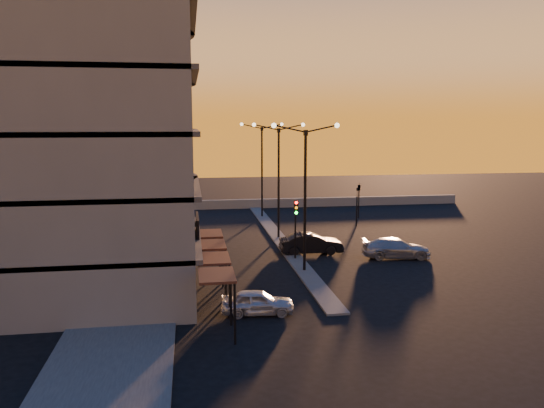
{
  "coord_description": "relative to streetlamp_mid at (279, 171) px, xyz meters",
  "views": [
    {
      "loc": [
        -7.2,
        -32.41,
        9.54
      ],
      "look_at": [
        -1.14,
        6.22,
        3.5
      ],
      "focal_mm": 35.0,
      "sensor_mm": 36.0,
      "label": 1
    }
  ],
  "objects": [
    {
      "name": "signal_east_a",
      "position": [
        8.0,
        4.0,
        -3.66
      ],
      "size": [
        0.13,
        0.16,
        3.6
      ],
      "color": "black",
      "rests_on": "ground"
    },
    {
      "name": "streetlamp_mid",
      "position": [
        0.0,
        0.0,
        0.0
      ],
      "size": [
        4.32,
        0.32,
        9.51
      ],
      "color": "black",
      "rests_on": "ground"
    },
    {
      "name": "car_wagon",
      "position": [
        7.21,
        -7.55,
        -4.89
      ],
      "size": [
        5.09,
        2.67,
        1.41
      ],
      "primitive_type": "imported",
      "rotation": [
        0.0,
        0.0,
        1.42
      ],
      "color": "#A1A2A8",
      "rests_on": "ground"
    },
    {
      "name": "streetlamp_near",
      "position": [
        0.0,
        -10.0,
        0.0
      ],
      "size": [
        4.32,
        0.32,
        9.51
      ],
      "color": "black",
      "rests_on": "ground"
    },
    {
      "name": "ground",
      "position": [
        0.0,
        -10.0,
        -5.59
      ],
      "size": [
        120.0,
        120.0,
        0.0
      ],
      "primitive_type": "plane",
      "color": "black",
      "rests_on": "ground"
    },
    {
      "name": "car_hatchback",
      "position": [
        -3.96,
        -17.11,
        -4.97
      ],
      "size": [
        3.76,
        1.78,
        1.24
      ],
      "primitive_type": "imported",
      "rotation": [
        0.0,
        0.0,
        1.48
      ],
      "color": "silver",
      "rests_on": "ground"
    },
    {
      "name": "parapet",
      "position": [
        2.0,
        16.0,
        -5.09
      ],
      "size": [
        44.0,
        0.5,
        1.0
      ],
      "primitive_type": "cube",
      "color": "slate",
      "rests_on": "ground"
    },
    {
      "name": "car_sedan",
      "position": [
        1.5,
        -5.41,
        -4.84
      ],
      "size": [
        4.64,
        1.73,
        1.51
      ],
      "primitive_type": "imported",
      "rotation": [
        0.0,
        0.0,
        1.54
      ],
      "color": "black",
      "rests_on": "ground"
    },
    {
      "name": "traffic_light_main",
      "position": [
        0.0,
        -7.13,
        -2.7
      ],
      "size": [
        0.28,
        0.44,
        4.25
      ],
      "color": "black",
      "rests_on": "ground"
    },
    {
      "name": "streetlamp_far",
      "position": [
        0.0,
        10.0,
        0.0
      ],
      "size": [
        4.32,
        0.32,
        9.51
      ],
      "color": "black",
      "rests_on": "ground"
    },
    {
      "name": "median",
      "position": [
        0.0,
        0.0,
        -5.53
      ],
      "size": [
        1.2,
        36.0,
        0.12
      ],
      "primitive_type": "cube",
      "color": "#4A4A48",
      "rests_on": "ground"
    },
    {
      "name": "building",
      "position": [
        -14.0,
        -9.97,
        6.32
      ],
      "size": [
        14.35,
        17.08,
        25.0
      ],
      "color": "slate",
      "rests_on": "ground"
    },
    {
      "name": "signal_east_b",
      "position": [
        9.5,
        8.0,
        -2.49
      ],
      "size": [
        0.42,
        1.99,
        3.6
      ],
      "color": "black",
      "rests_on": "ground"
    },
    {
      "name": "sidewalk_west",
      "position": [
        -10.5,
        -6.0,
        -5.53
      ],
      "size": [
        5.0,
        40.0,
        0.12
      ],
      "primitive_type": "cube",
      "color": "#4A4A48",
      "rests_on": "ground"
    }
  ]
}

